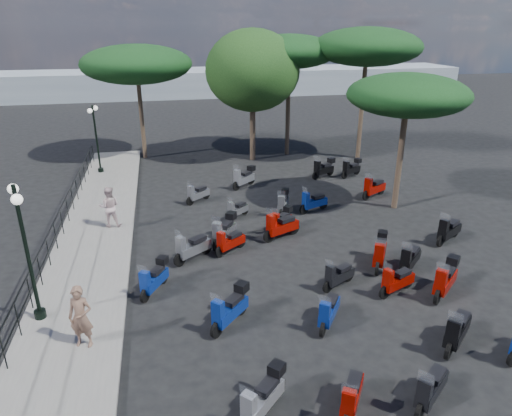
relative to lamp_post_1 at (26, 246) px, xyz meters
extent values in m
plane|color=black|center=(7.45, 1.20, -2.55)|extent=(120.00, 120.00, 0.00)
cube|color=slate|center=(0.95, 4.20, -2.47)|extent=(3.00, 30.00, 0.15)
cylinder|color=black|center=(-0.35, -2.16, -1.85)|extent=(0.04, 0.04, 1.10)
cylinder|color=black|center=(-0.35, -0.79, -1.85)|extent=(0.04, 0.04, 1.10)
cylinder|color=black|center=(-0.35, 0.58, -1.85)|extent=(0.04, 0.04, 1.10)
cylinder|color=black|center=(-0.35, 1.94, -1.85)|extent=(0.04, 0.04, 1.10)
cylinder|color=black|center=(-0.35, 3.31, -1.85)|extent=(0.04, 0.04, 1.10)
cylinder|color=black|center=(-0.35, 4.68, -1.85)|extent=(0.04, 0.04, 1.10)
cylinder|color=black|center=(-0.35, 6.05, -1.85)|extent=(0.04, 0.04, 1.10)
cylinder|color=black|center=(-0.35, 7.42, -1.85)|extent=(0.04, 0.04, 1.10)
cylinder|color=black|center=(-0.35, 8.79, -1.85)|extent=(0.04, 0.04, 1.10)
cylinder|color=black|center=(-0.35, 10.15, -1.85)|extent=(0.04, 0.04, 1.10)
cylinder|color=black|center=(-0.35, 11.52, -1.85)|extent=(0.04, 0.04, 1.10)
cylinder|color=black|center=(-0.35, 12.89, -1.85)|extent=(0.04, 0.04, 1.10)
cylinder|color=black|center=(-0.35, 14.26, -1.85)|extent=(0.04, 0.04, 1.10)
cylinder|color=black|center=(-0.35, 15.63, -1.85)|extent=(0.04, 0.04, 1.10)
cylinder|color=black|center=(-0.35, 17.00, -1.85)|extent=(0.04, 0.04, 1.10)
cube|color=black|center=(-0.35, 4.00, -1.32)|extent=(0.04, 26.00, 0.04)
cube|color=black|center=(-0.35, 4.00, -1.85)|extent=(0.04, 26.00, 0.04)
cylinder|color=black|center=(0.00, 0.00, -2.27)|extent=(0.34, 0.34, 0.25)
cylinder|color=black|center=(0.00, 0.00, -0.30)|extent=(0.12, 0.12, 4.21)
cylinder|color=black|center=(0.00, 0.00, 1.65)|extent=(0.36, 0.90, 0.04)
sphere|color=white|center=(-0.16, 0.45, 1.54)|extent=(0.29, 0.29, 0.29)
sphere|color=white|center=(0.16, -0.45, 1.54)|extent=(0.29, 0.29, 0.29)
cylinder|color=black|center=(0.30, 14.69, -2.28)|extent=(0.31, 0.31, 0.24)
cylinder|color=black|center=(0.30, 14.69, -0.44)|extent=(0.11, 0.11, 3.92)
cylinder|color=black|center=(0.30, 14.69, 1.37)|extent=(0.24, 0.87, 0.04)
sphere|color=white|center=(0.40, 15.12, 1.27)|extent=(0.27, 0.27, 0.27)
sphere|color=white|center=(0.20, 14.26, 1.27)|extent=(0.27, 0.27, 0.27)
imported|color=brown|center=(1.47, -1.59, -1.49)|extent=(0.76, 0.60, 1.81)
imported|color=#C3A6A8|center=(1.55, 6.47, -1.51)|extent=(0.91, 0.73, 1.78)
cylinder|color=black|center=(5.07, -1.81, -2.29)|extent=(0.43, 0.45, 0.52)
cylinder|color=black|center=(5.96, -0.86, -2.29)|extent=(0.43, 0.45, 0.52)
cube|color=navy|center=(5.55, -1.30, -2.10)|extent=(1.23, 1.28, 0.37)
cube|color=black|center=(5.68, -1.16, -1.79)|extent=(0.68, 0.69, 0.15)
cube|color=navy|center=(5.13, -1.75, -1.79)|extent=(0.40, 0.40, 0.76)
plane|color=white|center=(5.09, -1.79, -1.31)|extent=(0.36, 0.34, 0.40)
cube|color=black|center=(5.97, -0.85, -1.60)|extent=(0.50, 0.50, 0.28)
cylinder|color=black|center=(3.05, 0.43, -2.31)|extent=(0.33, 0.47, 0.48)
cylinder|color=black|center=(3.65, 1.47, -2.31)|extent=(0.33, 0.47, 0.48)
cube|color=navy|center=(3.37, 0.99, -2.13)|extent=(0.95, 1.30, 0.34)
cube|color=black|center=(3.46, 1.14, -1.85)|extent=(0.56, 0.67, 0.14)
cube|color=navy|center=(3.09, 0.50, -1.85)|extent=(0.37, 0.34, 0.70)
plane|color=white|center=(3.06, 0.45, -1.40)|extent=(0.37, 0.26, 0.37)
cube|color=black|center=(3.66, 1.49, -1.67)|extent=(0.45, 0.46, 0.26)
cylinder|color=black|center=(4.27, 2.56, -2.29)|extent=(0.49, 0.40, 0.53)
cylinder|color=black|center=(5.33, 3.34, -2.29)|extent=(0.49, 0.40, 0.53)
cube|color=gray|center=(4.84, 2.98, -2.09)|extent=(1.37, 1.15, 0.37)
cube|color=black|center=(4.99, 3.09, -1.78)|extent=(0.73, 0.66, 0.15)
cube|color=gray|center=(4.34, 2.61, -1.78)|extent=(0.39, 0.41, 0.77)
plane|color=white|center=(4.29, 2.57, -1.29)|extent=(0.32, 0.39, 0.41)
cylinder|color=black|center=(5.75, 3.48, -2.28)|extent=(0.39, 0.50, 0.53)
cylinder|color=black|center=(6.51, 4.58, -2.28)|extent=(0.39, 0.50, 0.53)
cube|color=gray|center=(6.16, 4.08, -2.08)|extent=(1.13, 1.40, 0.38)
cube|color=black|center=(6.27, 4.23, -1.77)|extent=(0.65, 0.74, 0.16)
cube|color=gray|center=(5.80, 3.56, -1.77)|extent=(0.41, 0.39, 0.78)
plane|color=white|center=(5.77, 3.50, -1.27)|extent=(0.40, 0.31, 0.41)
cube|color=black|center=(6.52, 4.60, -1.57)|extent=(0.51, 0.51, 0.29)
cylinder|color=black|center=(5.10, 8.57, -2.32)|extent=(0.41, 0.36, 0.45)
cylinder|color=black|center=(5.97, 9.29, -2.32)|extent=(0.41, 0.36, 0.45)
cube|color=gray|center=(5.57, 8.96, -2.15)|extent=(1.15, 1.03, 0.32)
cube|color=black|center=(5.69, 9.06, -1.89)|extent=(0.62, 0.58, 0.13)
cube|color=gray|center=(5.16, 8.62, -1.89)|extent=(0.34, 0.35, 0.66)
plane|color=white|center=(5.11, 8.58, -1.47)|extent=(0.29, 0.32, 0.35)
cylinder|color=black|center=(8.07, -4.63, -2.32)|extent=(0.34, 0.44, 0.47)
cube|color=#850A02|center=(7.77, -5.07, -2.14)|extent=(0.97, 1.24, 0.33)
cube|color=black|center=(7.86, -4.94, -1.87)|extent=(0.56, 0.65, 0.14)
cube|color=#850A02|center=(7.47, -5.54, -1.87)|extent=(0.36, 0.34, 0.68)
plane|color=white|center=(7.44, -5.58, -1.43)|extent=(0.35, 0.27, 0.36)
cylinder|color=black|center=(6.14, -4.42, -2.30)|extent=(0.42, 0.42, 0.49)
cube|color=#94959C|center=(5.74, -4.82, -2.12)|extent=(1.18, 1.18, 0.35)
cube|color=black|center=(5.86, -4.69, -1.83)|extent=(0.65, 0.65, 0.14)
cube|color=#94959C|center=(5.33, -5.23, -1.83)|extent=(0.38, 0.38, 0.71)
plane|color=white|center=(5.28, -5.27, -1.38)|extent=(0.33, 0.33, 0.38)
cube|color=black|center=(6.15, -4.41, -1.65)|extent=(0.48, 0.48, 0.27)
cylinder|color=black|center=(8.04, -2.39, -2.31)|extent=(0.36, 0.45, 0.48)
cylinder|color=black|center=(8.73, -1.41, -2.31)|extent=(0.36, 0.45, 0.48)
cube|color=navy|center=(8.42, -1.86, -2.13)|extent=(1.02, 1.26, 0.34)
cube|color=black|center=(8.51, -1.72, -1.85)|extent=(0.59, 0.66, 0.14)
cube|color=navy|center=(8.09, -2.32, -1.85)|extent=(0.37, 0.35, 0.70)
plane|color=white|center=(8.06, -2.37, -1.40)|extent=(0.36, 0.28, 0.37)
cylinder|color=black|center=(7.94, 3.80, -2.28)|extent=(0.53, 0.32, 0.53)
cylinder|color=black|center=(9.16, 4.36, -2.28)|extent=(0.53, 0.32, 0.53)
cube|color=#850A02|center=(8.60, 4.10, -2.08)|extent=(1.47, 0.94, 0.38)
cube|color=black|center=(8.77, 4.18, -1.77)|extent=(0.75, 0.58, 0.16)
cube|color=#850A02|center=(8.02, 3.84, -1.77)|extent=(0.36, 0.41, 0.78)
plane|color=white|center=(7.96, 3.81, -1.27)|extent=(0.26, 0.42, 0.41)
cylinder|color=black|center=(5.81, 2.94, -2.32)|extent=(0.43, 0.35, 0.46)
cylinder|color=black|center=(6.74, 3.61, -2.32)|extent=(0.43, 0.35, 0.46)
cube|color=#850A02|center=(6.31, 3.31, -2.15)|extent=(1.20, 0.99, 0.32)
cube|color=black|center=(6.45, 3.40, -1.88)|extent=(0.63, 0.57, 0.13)
cube|color=#850A02|center=(5.87, 2.99, -1.88)|extent=(0.34, 0.36, 0.67)
plane|color=white|center=(5.82, 2.95, -1.45)|extent=(0.27, 0.34, 0.36)
cylinder|color=black|center=(7.69, 10.24, -2.30)|extent=(0.46, 0.41, 0.51)
cylinder|color=black|center=(8.66, 11.07, -2.30)|extent=(0.46, 0.41, 0.51)
cube|color=#94959C|center=(8.21, 10.69, -2.10)|extent=(1.28, 1.16, 0.36)
cube|color=black|center=(8.35, 10.81, -1.81)|extent=(0.69, 0.65, 0.15)
cube|color=#94959C|center=(7.75, 10.30, -1.81)|extent=(0.38, 0.39, 0.74)
plane|color=white|center=(7.70, 10.26, -1.33)|extent=(0.32, 0.36, 0.39)
cube|color=black|center=(8.67, 11.08, -1.62)|extent=(0.49, 0.49, 0.28)
cylinder|color=black|center=(9.17, -5.66, -2.31)|extent=(0.44, 0.38, 0.48)
cylinder|color=black|center=(10.11, -4.91, -2.31)|extent=(0.44, 0.38, 0.48)
cube|color=black|center=(9.68, -5.26, -2.13)|extent=(1.24, 1.08, 0.34)
cube|color=black|center=(9.82, -5.15, -1.85)|extent=(0.66, 0.61, 0.14)
cube|color=black|center=(9.23, -5.61, -1.85)|extent=(0.36, 0.37, 0.70)
plane|color=white|center=(9.18, -5.65, -1.39)|extent=(0.30, 0.35, 0.37)
cylinder|color=black|center=(10.66, -0.99, -2.31)|extent=(0.47, 0.27, 0.47)
cylinder|color=black|center=(11.74, -0.53, -2.31)|extent=(0.47, 0.27, 0.47)
cube|color=#850A02|center=(11.24, -0.74, -2.14)|extent=(1.31, 0.81, 0.33)
cube|color=black|center=(11.40, -0.67, -1.86)|extent=(0.66, 0.50, 0.14)
cube|color=#850A02|center=(10.73, -0.96, -1.86)|extent=(0.31, 0.36, 0.69)
plane|color=white|center=(10.67, -0.98, -1.42)|extent=(0.22, 0.37, 0.37)
cylinder|color=black|center=(8.27, 4.28, -2.32)|extent=(0.39, 0.40, 0.47)
cylinder|color=black|center=(9.09, 5.11, -2.32)|extent=(0.39, 0.40, 0.47)
cube|color=#850A02|center=(8.72, 4.73, -2.14)|extent=(1.12, 1.13, 0.33)
cube|color=black|center=(8.83, 4.85, -1.87)|extent=(0.61, 0.62, 0.14)
cube|color=#850A02|center=(8.33, 4.33, -1.87)|extent=(0.36, 0.36, 0.68)
plane|color=white|center=(8.29, 4.29, -1.43)|extent=(0.32, 0.31, 0.36)
cube|color=black|center=(9.10, 5.12, -1.70)|extent=(0.45, 0.45, 0.25)
cylinder|color=black|center=(9.04, 6.06, -2.31)|extent=(0.29, 0.49, 0.49)
cylinder|color=black|center=(9.54, 7.17, -2.31)|extent=(0.29, 0.49, 0.49)
cube|color=#55595D|center=(9.31, 6.66, -2.12)|extent=(0.85, 1.34, 0.34)
cube|color=black|center=(9.38, 6.82, -1.84)|extent=(0.53, 0.68, 0.14)
cube|color=#55595D|center=(9.07, 6.13, -1.84)|extent=(0.37, 0.33, 0.71)
plane|color=white|center=(9.05, 6.08, -1.38)|extent=(0.38, 0.23, 0.38)
cube|color=black|center=(9.55, 7.19, -1.66)|extent=(0.44, 0.45, 0.26)
cylinder|color=black|center=(6.71, 6.18, -2.34)|extent=(0.38, 0.34, 0.42)
cylinder|color=black|center=(7.52, 6.86, -2.34)|extent=(0.38, 0.34, 0.42)
cube|color=gray|center=(7.15, 6.55, -2.18)|extent=(1.07, 0.97, 0.30)
cube|color=black|center=(7.26, 6.65, -1.93)|extent=(0.57, 0.54, 0.12)
cube|color=gray|center=(6.77, 6.22, -1.93)|extent=(0.32, 0.33, 0.62)
plane|color=white|center=(6.73, 6.19, -1.53)|extent=(0.27, 0.30, 0.33)
cylinder|color=black|center=(11.00, -3.98, -2.28)|extent=(0.47, 0.43, 0.53)
cylinder|color=black|center=(12.00, -3.12, -2.28)|extent=(0.47, 0.43, 0.53)
cube|color=black|center=(11.54, -3.51, -2.09)|extent=(1.33, 1.22, 0.37)
cube|color=black|center=(11.68, -3.39, -1.78)|extent=(0.72, 0.68, 0.15)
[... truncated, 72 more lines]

